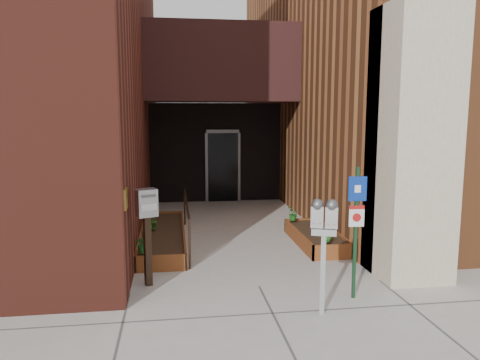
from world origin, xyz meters
name	(u,v)px	position (x,y,z in m)	size (l,w,h in m)	color
ground	(259,287)	(0.00, 0.00, 0.00)	(80.00, 80.00, 0.00)	#9E9991
architecture	(210,33)	(-0.18, 6.89, 4.98)	(20.00, 14.60, 10.00)	#5E241A
planter_left	(163,237)	(-1.55, 2.70, 0.13)	(0.90, 3.60, 0.30)	maroon
planter_right	(316,238)	(1.60, 2.20, 0.13)	(0.80, 2.20, 0.30)	maroon
handrail	(186,208)	(-1.05, 2.65, 0.75)	(0.04, 3.34, 0.90)	black
parking_meter	(324,225)	(0.67, -1.09, 1.23)	(0.37, 0.23, 1.59)	#B6B6B8
sign_post	(356,219)	(1.30, -0.64, 1.20)	(0.27, 0.07, 1.95)	#14371D
payment_dropbox	(147,216)	(-1.73, 0.32, 1.12)	(0.37, 0.32, 1.55)	black
shrub_left_a	(143,244)	(-1.85, 1.10, 0.46)	(0.29, 0.29, 0.33)	#1B5F20
shrub_left_b	(152,220)	(-1.76, 2.78, 0.50)	(0.21, 0.21, 0.39)	#2B611B
shrub_left_c	(147,224)	(-1.85, 2.53, 0.46)	(0.18, 0.18, 0.32)	#22601B
shrub_left_d	(156,207)	(-1.74, 4.30, 0.47)	(0.18, 0.18, 0.34)	#185317
shrub_right_a	(327,234)	(1.54, 1.30, 0.46)	(0.18, 0.18, 0.32)	#215F1B
shrub_right_b	(317,215)	(1.85, 2.93, 0.45)	(0.16, 0.16, 0.30)	#28601B
shrub_right_c	(293,214)	(1.35, 3.10, 0.46)	(0.28, 0.28, 0.31)	#1B5C1A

